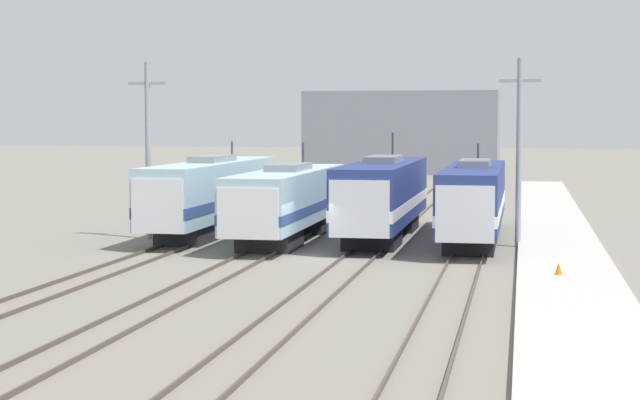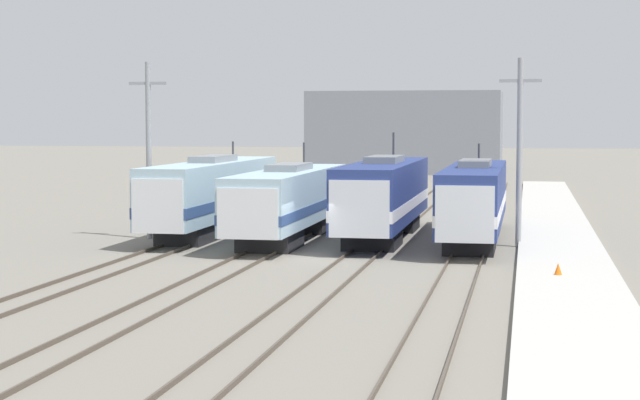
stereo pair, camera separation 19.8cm
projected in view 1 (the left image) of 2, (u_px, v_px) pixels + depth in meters
ground_plane at (306, 258)px, 48.80m from camera, size 400.00×400.00×0.00m
rail_pair_far_left at (156, 253)px, 50.13m from camera, size 1.51×120.00×0.15m
rail_pair_center_left at (255, 255)px, 49.24m from camera, size 1.51×120.00×0.15m
rail_pair_center_right at (358, 258)px, 48.34m from camera, size 1.51×120.00×0.15m
rail_pair_far_right at (465, 260)px, 47.45m from camera, size 1.51×120.00×0.15m
locomotive_far_left at (210, 194)px, 58.67m from camera, size 2.80×18.42×5.04m
locomotive_center_left at (286, 201)px, 55.57m from camera, size 3.11×17.15×5.05m
locomotive_center_right at (382, 197)px, 56.28m from camera, size 3.06×17.48×5.60m
locomotive_far_right at (474, 200)px, 54.91m from camera, size 2.83×18.49×5.00m
catenary_tower_left at (148, 147)px, 56.42m from camera, size 2.06×0.29×9.35m
catenary_tower_right at (519, 148)px, 52.82m from camera, size 2.06×0.29×9.35m
platform at (564, 261)px, 46.65m from camera, size 4.00×120.00×0.27m
traffic_cone at (559, 269)px, 41.63m from camera, size 0.31×0.31×0.46m
depot_building at (404, 132)px, 128.83m from camera, size 22.65×12.48×9.71m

